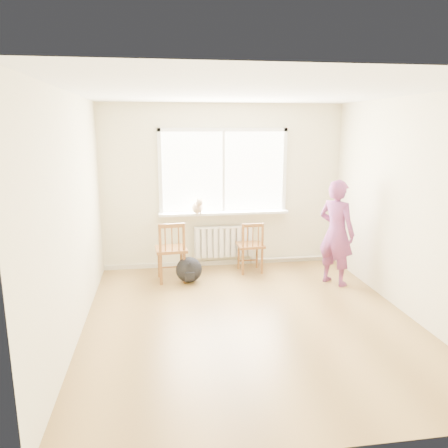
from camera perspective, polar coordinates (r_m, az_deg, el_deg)
name	(u,v)px	position (r m, az deg, el deg)	size (l,w,h in m)	color
floor	(250,320)	(5.51, 3.39, -12.41)	(4.50, 4.50, 0.00)	olive
ceiling	(253,92)	(5.01, 3.81, 16.85)	(4.50, 4.50, 0.00)	white
back_wall	(223,187)	(7.27, -0.12, 4.88)	(4.00, 0.01, 2.70)	beige
window	(223,168)	(7.21, -0.09, 7.32)	(2.12, 0.05, 1.42)	white
windowsill	(224,213)	(7.23, 0.01, 1.47)	(2.15, 0.22, 0.04)	white
radiator	(224,241)	(7.36, -0.01, -2.25)	(1.00, 0.12, 0.55)	white
heating_pipe	(294,258)	(7.77, 9.14, -4.38)	(0.04, 0.04, 1.40)	silver
baseboard	(223,262)	(7.55, -0.10, -5.04)	(4.00, 0.03, 0.08)	beige
chair_left	(171,252)	(6.68, -6.88, -3.60)	(0.50, 0.48, 0.94)	brown
chair_right	(251,247)	(7.07, 3.54, -3.03)	(0.43, 0.41, 0.84)	brown
person	(336,233)	(6.68, 14.46, -1.09)	(0.58, 0.38, 1.58)	#C04066
cat	(197,207)	(7.07, -3.49, 2.28)	(0.23, 0.41, 0.28)	beige
backpack	(189,270)	(6.69, -4.60, -5.98)	(0.40, 0.30, 0.40)	black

